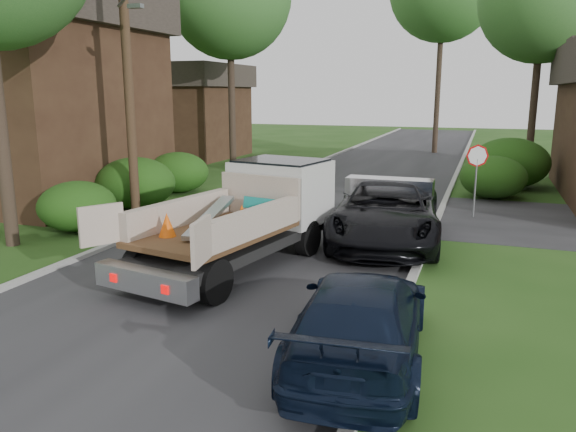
% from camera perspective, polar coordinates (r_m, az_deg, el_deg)
% --- Properties ---
extents(ground, '(120.00, 120.00, 0.00)m').
position_cam_1_polar(ground, '(12.70, -7.30, -6.80)').
color(ground, '#204614').
rests_on(ground, ground).
extents(road, '(8.00, 90.00, 0.02)m').
position_cam_1_polar(road, '(21.79, 4.58, 1.41)').
color(road, '#28282B').
rests_on(road, ground).
extents(curb_left, '(0.20, 90.00, 0.12)m').
position_cam_1_polar(curb_left, '(23.15, -5.27, 2.20)').
color(curb_left, '#9E9E99').
rests_on(curb_left, ground).
extents(curb_right, '(0.20, 90.00, 0.12)m').
position_cam_1_polar(curb_right, '(21.12, 15.39, 0.80)').
color(curb_right, '#9E9E99').
rests_on(curb_right, ground).
extents(stop_sign, '(0.71, 0.32, 2.48)m').
position_cam_1_polar(stop_sign, '(19.82, 18.62, 4.89)').
color(stop_sign, slate).
rests_on(stop_sign, ground).
extents(utility_pole, '(2.42, 1.25, 10.00)m').
position_cam_1_polar(utility_pole, '(19.14, -16.03, 15.01)').
color(utility_pole, '#382619').
rests_on(utility_pole, ground).
extents(house_left_near, '(9.72, 8.64, 8.40)m').
position_cam_1_polar(house_left_near, '(24.86, -25.73, 11.52)').
color(house_left_near, '#382216').
rests_on(house_left_near, ground).
extents(house_left_far, '(7.56, 7.56, 6.00)m').
position_cam_1_polar(house_left_far, '(37.80, -10.82, 10.56)').
color(house_left_far, '#382216').
rests_on(house_left_far, ground).
extents(hedge_left_a, '(2.34, 2.34, 1.53)m').
position_cam_1_polar(hedge_left_a, '(18.30, -20.62, 0.94)').
color(hedge_left_a, '#1D440F').
rests_on(hedge_left_a, ground).
extents(hedge_left_b, '(2.86, 2.86, 1.87)m').
position_cam_1_polar(hedge_left_b, '(21.19, -15.23, 3.25)').
color(hedge_left_b, '#1D440F').
rests_on(hedge_left_b, ground).
extents(hedge_left_c, '(2.60, 2.60, 1.70)m').
position_cam_1_polar(hedge_left_c, '(24.27, -11.13, 4.38)').
color(hedge_left_c, '#1D440F').
rests_on(hedge_left_c, ground).
extents(hedge_right_a, '(2.60, 2.60, 1.70)m').
position_cam_1_polar(hedge_right_a, '(23.90, 20.13, 3.73)').
color(hedge_right_a, '#1D440F').
rests_on(hedge_right_a, ground).
extents(hedge_right_b, '(3.38, 3.38, 2.21)m').
position_cam_1_polar(hedge_right_b, '(26.87, 21.64, 5.05)').
color(hedge_right_b, '#1D440F').
rests_on(hedge_right_b, ground).
extents(flatbed_truck, '(3.79, 6.76, 2.42)m').
position_cam_1_polar(flatbed_truck, '(14.14, -3.19, 0.81)').
color(flatbed_truck, black).
rests_on(flatbed_truck, ground).
extents(black_pickup, '(3.57, 6.52, 1.73)m').
position_cam_1_polar(black_pickup, '(16.04, 9.93, 0.40)').
color(black_pickup, black).
rests_on(black_pickup, ground).
extents(navy_suv, '(2.40, 4.99, 1.40)m').
position_cam_1_polar(navy_suv, '(9.04, 7.40, -10.22)').
color(navy_suv, black).
rests_on(navy_suv, ground).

